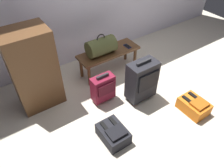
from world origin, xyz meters
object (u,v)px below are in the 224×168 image
bench (109,54)px  suitcase_small_burgundy (103,88)px  cell_phone (127,46)px  suitcase_upright_charcoal (142,80)px  backpack_orange (194,106)px  duffel_bag_olive (101,46)px  backpack_dark (113,134)px  side_cabinet (33,69)px

bench → suitcase_small_burgundy: 0.70m
cell_phone → suitcase_upright_charcoal: size_ratio=0.22×
suitcase_upright_charcoal → backpack_orange: suitcase_upright_charcoal is taller
suitcase_upright_charcoal → suitcase_small_burgundy: bearing=150.9°
duffel_bag_olive → suitcase_upright_charcoal: (0.16, -0.79, -0.19)m
cell_phone → backpack_dark: size_ratio=0.38×
cell_phone → suitcase_small_burgundy: 0.92m
bench → duffel_bag_olive: 0.23m
suitcase_upright_charcoal → side_cabinet: side_cabinet is taller
suitcase_upright_charcoal → backpack_orange: (0.44, -0.60, -0.24)m
bench → suitcase_small_burgundy: (-0.45, -0.53, -0.09)m
duffel_bag_olive → suitcase_small_burgundy: size_ratio=0.96×
cell_phone → suitcase_upright_charcoal: suitcase_upright_charcoal is taller
side_cabinet → bench: bearing=1.3°
suitcase_upright_charcoal → backpack_dark: size_ratio=1.72×
suitcase_small_burgundy → cell_phone: bearing=31.7°
cell_phone → side_cabinet: side_cabinet is taller
cell_phone → duffel_bag_olive: bearing=173.4°
backpack_dark → side_cabinet: bearing=113.1°
suitcase_upright_charcoal → backpack_orange: size_ratio=1.72×
suitcase_small_burgundy → duffel_bag_olive: bearing=59.7°
duffel_bag_olive → side_cabinet: 1.04m
backpack_dark → suitcase_small_burgundy: bearing=67.8°
bench → backpack_orange: size_ratio=2.63×
cell_phone → backpack_orange: (0.13, -1.33, -0.30)m
bench → duffel_bag_olive: duffel_bag_olive is taller
cell_phone → side_cabinet: (-1.50, 0.03, 0.16)m
cell_phone → backpack_orange: bearing=-84.4°
backpack_dark → cell_phone: bearing=46.9°
suitcase_small_burgundy → side_cabinet: (-0.73, 0.50, 0.31)m
suitcase_upright_charcoal → backpack_orange: 0.78m
bench → backpack_orange: bearing=-71.7°
backpack_dark → side_cabinet: 1.30m
bench → backpack_dark: bearing=-121.3°
backpack_dark → backpack_orange: bearing=-11.8°
cell_phone → suitcase_upright_charcoal: (-0.31, -0.74, -0.06)m
bench → cell_phone: (0.33, -0.05, 0.06)m
backpack_orange → suitcase_upright_charcoal: bearing=126.3°
suitcase_small_burgundy → side_cabinet: side_cabinet is taller
suitcase_small_burgundy → backpack_orange: size_ratio=1.21×
backpack_orange → side_cabinet: side_cabinet is taller
bench → suitcase_upright_charcoal: 0.79m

